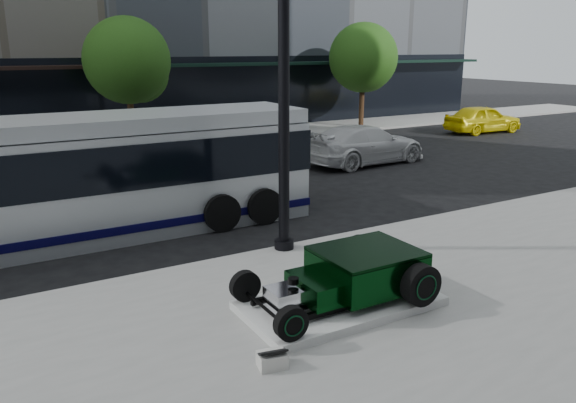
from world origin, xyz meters
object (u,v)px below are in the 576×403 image
lamppost (284,83)px  yellow_taxi (483,119)px  hot_rod (356,272)px  white_sedan (365,144)px  transit_bus (66,179)px

lamppost → yellow_taxi: 21.49m
hot_rod → white_sedan: bearing=51.7°
hot_rod → yellow_taxi: bearing=36.2°
hot_rod → lamppost: bearing=84.6°
hot_rod → lamppost: lamppost is taller
yellow_taxi → transit_bus: bearing=112.1°
lamppost → white_sedan: size_ratio=1.49×
lamppost → yellow_taxi: (18.43, 10.63, -3.04)m
hot_rod → transit_bus: bearing=119.3°
yellow_taxi → lamppost: bearing=124.3°
lamppost → yellow_taxi: size_ratio=1.81×
transit_bus → lamppost: bearing=-41.2°
lamppost → white_sedan: 10.99m
white_sedan → yellow_taxi: white_sedan is taller
transit_bus → yellow_taxi: (22.39, 7.16, -0.74)m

